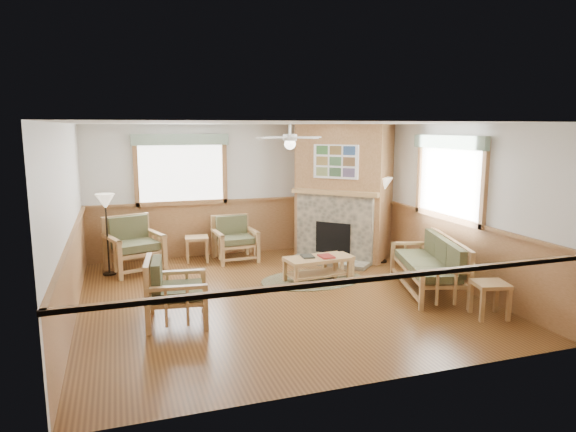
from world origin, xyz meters
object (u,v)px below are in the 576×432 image
object	(u,v)px
coffee_table	(317,269)
footstool	(338,265)
floor_lamp_left	(107,234)
armchair_left	(177,291)
end_table_chairs	(197,249)
floor_lamp_right	(381,220)
armchair_back_left	(134,245)
armchair_back_right	(235,239)
end_table_sofa	(490,300)
sofa	(428,265)

from	to	relation	value
coffee_table	footstool	bearing A→B (deg)	18.26
coffee_table	floor_lamp_left	bearing A→B (deg)	149.68
armchair_left	end_table_chairs	distance (m)	3.27
armchair_left	floor_lamp_right	xyz separation A→B (m)	(4.19, 1.98, 0.39)
floor_lamp_left	floor_lamp_right	world-z (taller)	floor_lamp_right
armchair_back_left	footstool	bearing A→B (deg)	-40.63
armchair_back_left	armchair_back_right	bearing A→B (deg)	-12.10
armchair_back_right	end_table_sofa	world-z (taller)	armchair_back_right
footstool	coffee_table	bearing A→B (deg)	-156.53
armchair_back_right	floor_lamp_left	size ratio (longest dim) A/B	0.59
sofa	end_table_sofa	world-z (taller)	sofa
sofa	armchair_back_left	size ratio (longest dim) A/B	1.89
armchair_back_left	floor_lamp_right	world-z (taller)	floor_lamp_right
floor_lamp_left	footstool	bearing A→B (deg)	-19.46
armchair_left	coffee_table	distance (m)	2.76
floor_lamp_left	floor_lamp_right	distance (m)	5.16
end_table_chairs	end_table_sofa	distance (m)	5.56
armchair_back_left	sofa	bearing A→B (deg)	-49.06
armchair_left	sofa	bearing A→B (deg)	-81.48
footstool	armchair_left	bearing A→B (deg)	-155.66
armchair_left	armchair_back_left	bearing A→B (deg)	16.36
end_table_chairs	floor_lamp_left	distance (m)	1.78
sofa	floor_lamp_left	xyz separation A→B (m)	(-4.94, 2.64, 0.31)
armchair_left	end_table_chairs	size ratio (longest dim) A/B	1.80
armchair_left	floor_lamp_right	world-z (taller)	floor_lamp_right
armchair_back_left	floor_lamp_left	size ratio (longest dim) A/B	0.68
floor_lamp_right	end_table_sofa	bearing A→B (deg)	-90.00
armchair_back_left	armchair_back_right	distance (m)	1.95
end_table_sofa	end_table_chairs	bearing A→B (deg)	128.31
armchair_back_right	floor_lamp_right	distance (m)	2.92
sofa	armchair_left	distance (m)	4.03
armchair_back_left	floor_lamp_left	distance (m)	0.52
end_table_chairs	end_table_sofa	bearing A→B (deg)	-51.69
armchair_back_right	floor_lamp_right	size ratio (longest dim) A/B	0.52
armchair_back_right	end_table_chairs	bearing A→B (deg)	162.77
armchair_back_right	armchair_left	xyz separation A→B (m)	(-1.48, -3.00, 0.01)
floor_lamp_right	armchair_back_left	bearing A→B (deg)	169.94
armchair_back_right	end_table_chairs	world-z (taller)	armchair_back_right
armchair_back_left	coffee_table	world-z (taller)	armchair_back_left
end_table_sofa	armchair_back_right	bearing A→B (deg)	122.88
sofa	armchair_left	xyz separation A→B (m)	(-4.02, -0.10, 0.01)
end_table_sofa	footstool	world-z (taller)	end_table_sofa
coffee_table	armchair_back_left	bearing A→B (deg)	145.55
armchair_back_right	coffee_table	world-z (taller)	armchair_back_right
armchair_left	end_table_sofa	size ratio (longest dim) A/B	1.79
end_table_sofa	floor_lamp_right	world-z (taller)	floor_lamp_right
sofa	floor_lamp_left	size ratio (longest dim) A/B	1.28
armchair_back_left	end_table_chairs	world-z (taller)	armchair_back_left
end_table_sofa	floor_lamp_left	world-z (taller)	floor_lamp_left
armchair_back_left	floor_lamp_right	distance (m)	4.73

